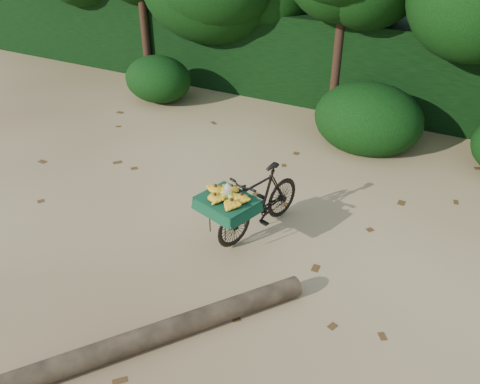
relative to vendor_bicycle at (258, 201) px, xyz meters
The scene contains 7 objects.
ground 1.46m from the vendor_bicycle, 131.03° to the right, with size 80.00×80.00×0.00m, color tan.
vendor_bicycle is the anchor object (origin of this frame).
fallen_log 2.24m from the vendor_bicycle, 91.13° to the right, with size 0.24×0.24×3.26m, color brown.
hedge_backdrop 5.35m from the vendor_bicycle, 99.76° to the left, with size 26.00×1.80×1.80m, color black.
tree_row 4.96m from the vendor_bicycle, 109.22° to the left, with size 14.50×2.00×4.00m, color black, non-canonical shape.
bush_clumps 3.29m from the vendor_bicycle, 97.08° to the left, with size 8.80×1.70×0.90m, color black, non-canonical shape.
leaf_litter 1.09m from the vendor_bicycle, 156.69° to the right, with size 7.00×7.30×0.01m, color #4E3214, non-canonical shape.
Camera 1 is at (3.28, -4.10, 4.18)m, focal length 38.00 mm.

